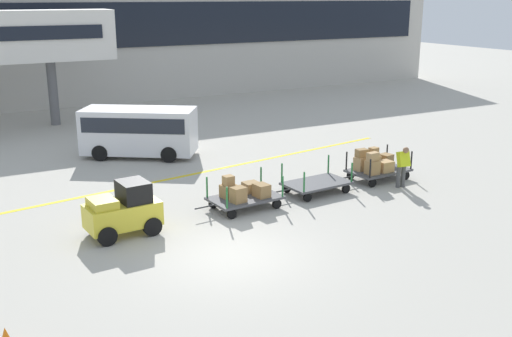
% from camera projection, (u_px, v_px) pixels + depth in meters
% --- Properties ---
extents(ground_plane, '(120.00, 120.00, 0.00)m').
position_uv_depth(ground_plane, '(229.00, 255.00, 16.42)').
color(ground_plane, '#B2ADA0').
extents(apron_lead_line, '(18.49, 3.08, 0.01)m').
position_uv_depth(apron_lead_line, '(212.00, 170.00, 24.36)').
color(apron_lead_line, yellow).
rests_on(apron_lead_line, ground_plane).
extents(terminal_building, '(60.70, 2.51, 9.03)m').
position_uv_depth(terminal_building, '(38.00, 34.00, 37.01)').
color(terminal_building, '#BCB7AD').
rests_on(terminal_building, ground_plane).
extents(baggage_tug, '(2.17, 1.36, 1.58)m').
position_uv_depth(baggage_tug, '(124.00, 210.00, 17.62)').
color(baggage_tug, gold).
rests_on(baggage_tug, ground_plane).
extents(baggage_cart_lead, '(3.04, 1.56, 1.13)m').
position_uv_depth(baggage_cart_lead, '(244.00, 194.00, 19.87)').
color(baggage_cart_lead, '#4C4C4F').
rests_on(baggage_cart_lead, ground_plane).
extents(baggage_cart_middle, '(3.04, 1.56, 1.10)m').
position_uv_depth(baggage_cart_middle, '(316.00, 184.00, 21.49)').
color(baggage_cart_middle, '#4C4C4F').
rests_on(baggage_cart_middle, ground_plane).
extents(baggage_cart_tail, '(3.04, 1.56, 1.22)m').
position_uv_depth(baggage_cart_tail, '(376.00, 165.00, 22.95)').
color(baggage_cart_tail, '#4C4C4F').
rests_on(baggage_cart_tail, ground_plane).
extents(baggage_handler, '(0.48, 0.49, 1.56)m').
position_uv_depth(baggage_handler, '(403.00, 165.00, 21.93)').
color(baggage_handler, '#4C4C4C').
rests_on(baggage_handler, ground_plane).
extents(shuttle_van, '(5.04, 4.27, 2.10)m').
position_uv_depth(shuttle_van, '(139.00, 129.00, 26.15)').
color(shuttle_van, silver).
rests_on(shuttle_van, ground_plane).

